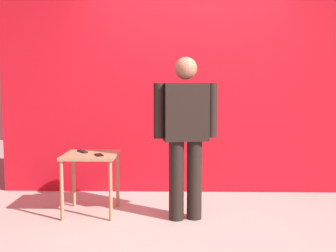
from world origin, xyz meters
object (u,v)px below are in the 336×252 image
Objects in this scene: side_table at (91,163)px; cell_phone at (99,155)px; tv_remote at (83,151)px; standing_person at (186,130)px.

side_table is 4.39× the size of cell_phone.
side_table is 0.17m from tv_remote.
side_table is 0.17m from cell_phone.
tv_remote reaches higher than cell_phone.
side_table is 3.71× the size of tv_remote.
standing_person is 0.92m from cell_phone.
cell_phone is (-0.88, 0.07, -0.27)m from standing_person.
cell_phone is 0.28m from tv_remote.
standing_person is 1.06m from side_table.
cell_phone is 0.85× the size of tv_remote.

